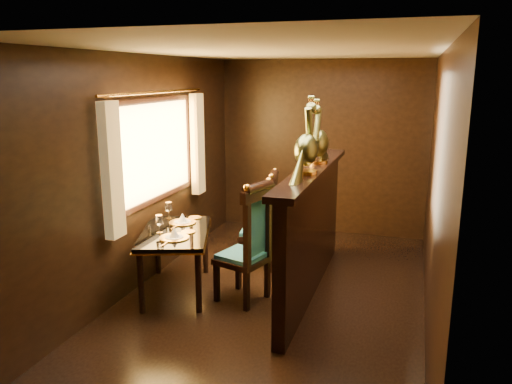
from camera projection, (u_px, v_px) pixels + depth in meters
ground at (273, 299)px, 5.21m from camera, size 5.00×5.00×0.00m
room_shell at (267, 148)px, 4.88m from camera, size 3.04×5.04×2.52m
partition at (311, 228)px, 5.22m from camera, size 0.26×2.70×1.36m
dining_table at (175, 237)px, 5.27m from camera, size 1.04×1.32×0.88m
chair_left at (252, 240)px, 4.98m from camera, size 0.58×0.59×1.29m
chair_right at (267, 217)px, 5.94m from camera, size 0.49×0.51×1.20m
peacock_left at (307, 136)px, 4.66m from camera, size 0.23×0.61×0.73m
peacock_right at (319, 131)px, 5.24m from camera, size 0.22×0.58×0.69m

